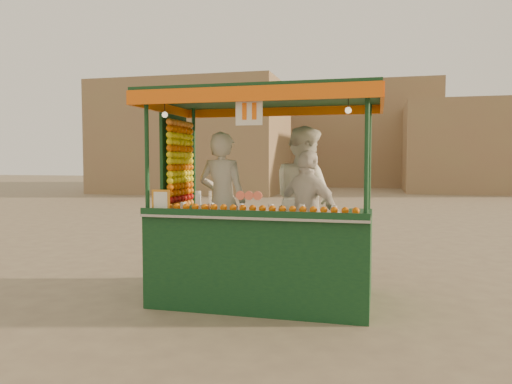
% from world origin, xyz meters
% --- Properties ---
extents(ground, '(90.00, 90.00, 0.00)m').
position_xyz_m(ground, '(0.00, 0.00, 0.00)').
color(ground, '#6E5E4E').
rests_on(ground, ground).
extents(building_left, '(10.00, 6.00, 6.00)m').
position_xyz_m(building_left, '(-9.00, 20.00, 3.00)').
color(building_left, '#85634B').
rests_on(building_left, ground).
extents(building_right, '(9.00, 6.00, 5.00)m').
position_xyz_m(building_right, '(7.00, 24.00, 2.50)').
color(building_right, '#85634B').
rests_on(building_right, ground).
extents(building_center, '(14.00, 7.00, 7.00)m').
position_xyz_m(building_center, '(-2.00, 30.00, 3.50)').
color(building_center, '#85634B').
rests_on(building_center, ground).
extents(juice_cart, '(2.87, 1.86, 2.61)m').
position_xyz_m(juice_cart, '(-0.41, 0.11, 0.84)').
color(juice_cart, '#0D321C').
rests_on(juice_cart, ground).
extents(vendor_left, '(0.73, 0.54, 1.84)m').
position_xyz_m(vendor_left, '(-0.98, 0.44, 1.23)').
color(vendor_left, silver).
rests_on(vendor_left, ground).
extents(vendor_middle, '(1.15, 1.18, 1.91)m').
position_xyz_m(vendor_middle, '(0.11, 0.58, 1.26)').
color(vendor_middle, white).
rests_on(vendor_middle, ground).
extents(vendor_right, '(1.01, 0.78, 1.60)m').
position_xyz_m(vendor_right, '(0.21, 0.27, 1.10)').
color(vendor_right, white).
rests_on(vendor_right, ground).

